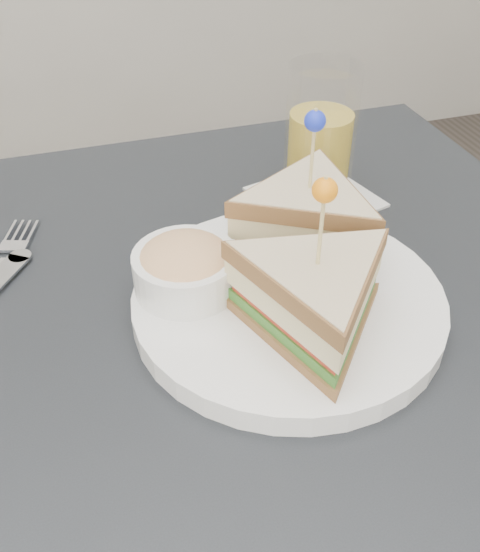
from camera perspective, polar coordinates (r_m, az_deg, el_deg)
The scene contains 4 objects.
table at distance 0.61m, azimuth -0.62°, elevation -10.06°, with size 0.80×0.80×0.75m.
plate_meal at distance 0.55m, azimuth 4.95°, elevation 0.88°, with size 0.36×0.36×0.17m.
cutlery_fork at distance 0.66m, azimuth -21.22°, elevation 0.53°, with size 0.08×0.19×0.01m.
drink_set at distance 0.71m, azimuth 7.39°, elevation 12.08°, with size 0.15×0.15×0.16m.
Camera 1 is at (-0.12, -0.39, 1.13)m, focal length 40.00 mm.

